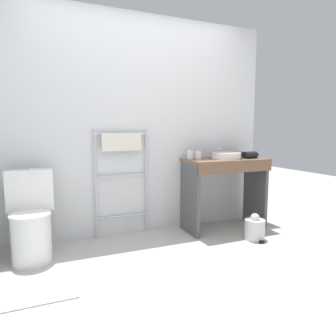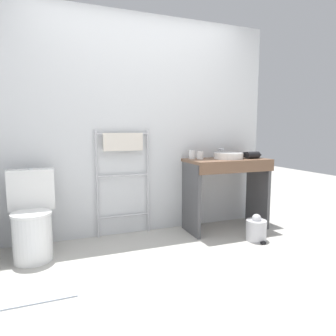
{
  "view_description": "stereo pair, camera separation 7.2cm",
  "coord_description": "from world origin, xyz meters",
  "views": [
    {
      "loc": [
        -1.0,
        -1.94,
        1.19
      ],
      "look_at": [
        0.08,
        0.63,
        0.84
      ],
      "focal_mm": 32.0,
      "sensor_mm": 36.0,
      "label": 1
    },
    {
      "loc": [
        -0.93,
        -1.97,
        1.19
      ],
      "look_at": [
        0.08,
        0.63,
        0.84
      ],
      "focal_mm": 32.0,
      "sensor_mm": 36.0,
      "label": 2
    }
  ],
  "objects": [
    {
      "name": "wall_back",
      "position": [
        0.0,
        1.4,
        1.23
      ],
      "size": [
        3.24,
        0.12,
        2.47
      ],
      "primitive_type": "cube",
      "color": "silver",
      "rests_on": "ground_plane"
    },
    {
      "name": "ground_plane",
      "position": [
        0.0,
        0.0,
        0.0
      ],
      "size": [
        12.0,
        12.0,
        0.0
      ],
      "primitive_type": "plane",
      "color": "#B2AFA8"
    },
    {
      "name": "trash_bin",
      "position": [
        1.1,
        0.61,
        0.12
      ],
      "size": [
        0.22,
        0.25,
        0.29
      ],
      "color": "silver",
      "rests_on": "ground_plane"
    },
    {
      "name": "vanity_counter",
      "position": [
        0.99,
        1.05,
        0.58
      ],
      "size": [
        0.97,
        0.5,
        0.85
      ],
      "color": "brown",
      "rests_on": "ground_plane"
    },
    {
      "name": "cup_near_wall",
      "position": [
        0.61,
        1.21,
        0.9
      ],
      "size": [
        0.08,
        0.08,
        0.1
      ],
      "color": "white",
      "rests_on": "vanity_counter"
    },
    {
      "name": "toilet",
      "position": [
        -1.13,
        0.99,
        0.35
      ],
      "size": [
        0.42,
        0.48,
        0.83
      ],
      "color": "white",
      "rests_on": "ground_plane"
    },
    {
      "name": "sink_basin",
      "position": [
        1.01,
        1.06,
        0.89
      ],
      "size": [
        0.34,
        0.34,
        0.07
      ],
      "color": "white",
      "rests_on": "vanity_counter"
    },
    {
      "name": "hair_dryer",
      "position": [
        1.31,
        0.99,
        0.89
      ],
      "size": [
        0.22,
        0.17,
        0.08
      ],
      "color": "black",
      "rests_on": "vanity_counter"
    },
    {
      "name": "towel_radiator",
      "position": [
        -0.2,
        1.29,
        0.89
      ],
      "size": [
        0.61,
        0.06,
        1.2
      ],
      "color": "silver",
      "rests_on": "ground_plane"
    },
    {
      "name": "cup_near_edge",
      "position": [
        0.68,
        1.15,
        0.9
      ],
      "size": [
        0.08,
        0.08,
        0.09
      ],
      "color": "white",
      "rests_on": "vanity_counter"
    },
    {
      "name": "faucet",
      "position": [
        1.01,
        1.25,
        0.93
      ],
      "size": [
        0.02,
        0.1,
        0.12
      ],
      "color": "silver",
      "rests_on": "vanity_counter"
    },
    {
      "name": "bath_mat",
      "position": [
        -1.09,
        0.32,
        0.01
      ],
      "size": [
        0.56,
        0.36,
        0.01
      ],
      "primitive_type": "cube",
      "color": "#B2BCCC",
      "rests_on": "ground_plane"
    }
  ]
}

